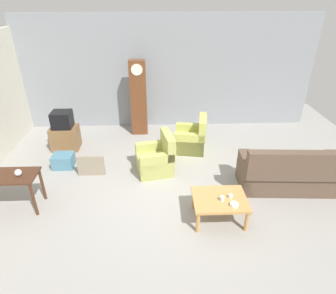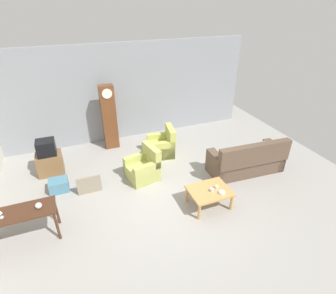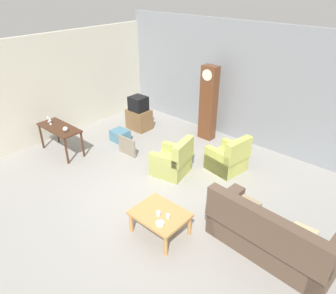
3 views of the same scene
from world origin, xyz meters
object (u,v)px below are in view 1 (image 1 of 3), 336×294
armchair_olive_near (156,159)px  framed_picture_leaning (91,166)px  armchair_olive_far (191,139)px  coffee_table_wood (220,201)px  glass_dome_cloche (18,173)px  couch_floral (292,174)px  bowl_white_stacked (234,205)px  tv_stand_cabinet (65,138)px  storage_box_blue (63,161)px  cup_blue_rimmed (222,199)px  grandfather_clock (139,98)px  cup_white_porcelain (231,196)px  tv_crt (62,119)px  console_table_dark (2,180)px

armchair_olive_near → framed_picture_leaning: (-1.47, -0.12, -0.06)m
armchair_olive_far → framed_picture_leaning: size_ratio=1.53×
coffee_table_wood → glass_dome_cloche: size_ratio=7.59×
couch_floral → glass_dome_cloche: couch_floral is taller
armchair_olive_near → bowl_white_stacked: armchair_olive_near is taller
couch_floral → tv_stand_cabinet: couch_floral is taller
storage_box_blue → couch_floral: bearing=-11.9°
tv_stand_cabinet → framed_picture_leaning: 1.60m
cup_blue_rimmed → armchair_olive_near: bearing=123.8°
framed_picture_leaning → glass_dome_cloche: 1.60m
storage_box_blue → framed_picture_leaning: bearing=-28.0°
storage_box_blue → bowl_white_stacked: bowl_white_stacked is taller
armchair_olive_near → grandfather_clock: 2.25m
tv_stand_cabinet → cup_blue_rimmed: bearing=-39.5°
grandfather_clock → storage_box_blue: 2.66m
glass_dome_cloche → bowl_white_stacked: 3.90m
tv_stand_cabinet → grandfather_clock: bearing=24.7°
couch_floral → storage_box_blue: 5.13m
coffee_table_wood → grandfather_clock: (-1.60, 3.72, 0.66)m
coffee_table_wood → framed_picture_leaning: (-2.60, 1.53, -0.15)m
armchair_olive_near → cup_white_porcelain: bearing=-51.5°
coffee_table_wood → grandfather_clock: 4.10m
tv_crt → cup_white_porcelain: (3.69, -2.84, -0.33)m
tv_stand_cabinet → cup_white_porcelain: (3.69, -2.84, 0.19)m
grandfather_clock → cup_white_porcelain: (1.79, -3.72, -0.56)m
tv_stand_cabinet → bowl_white_stacked: (3.71, -3.06, 0.18)m
bowl_white_stacked → framed_picture_leaning: bearing=148.1°
console_table_dark → cup_blue_rimmed: console_table_dark is taller
tv_crt → framed_picture_leaning: tv_crt is taller
grandfather_clock → framed_picture_leaning: (-1.00, -2.19, -0.82)m
couch_floral → console_table_dark: 5.68m
cup_white_porcelain → coffee_table_wood: bearing=180.0°
console_table_dark → grandfather_clock: bearing=53.8°
armchair_olive_far → bowl_white_stacked: bearing=-81.7°
armchair_olive_far → cup_blue_rimmed: 2.72m
console_table_dark → storage_box_blue: 1.66m
coffee_table_wood → storage_box_blue: size_ratio=2.03×
armchair_olive_far → bowl_white_stacked: armchair_olive_far is taller
couch_floral → framed_picture_leaning: couch_floral is taller
grandfather_clock → tv_stand_cabinet: grandfather_clock is taller
couch_floral → cup_white_porcelain: 1.73m
storage_box_blue → glass_dome_cloche: bearing=-101.4°
armchair_olive_near → framed_picture_leaning: armchair_olive_near is taller
armchair_olive_far → tv_crt: (-3.29, 0.21, 0.52)m
console_table_dark → tv_crt: 2.43m
storage_box_blue → glass_dome_cloche: size_ratio=3.74×
framed_picture_leaning → storage_box_blue: bearing=152.0°
couch_floral → grandfather_clock: 4.41m
storage_box_blue → bowl_white_stacked: bearing=-31.1°
couch_floral → framed_picture_leaning: size_ratio=3.58×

